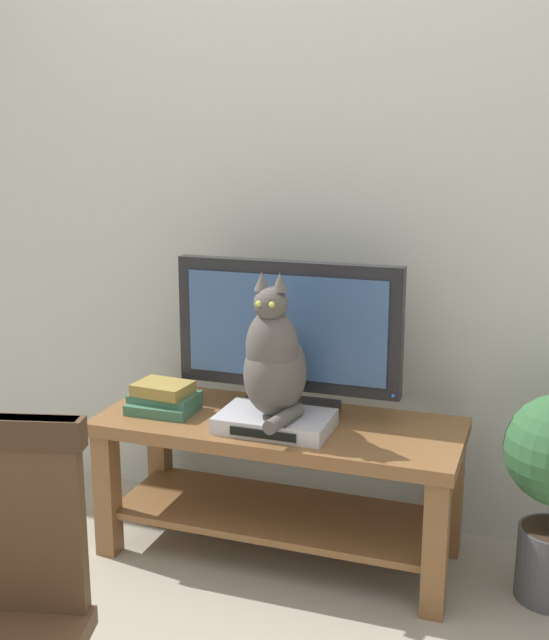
{
  "coord_description": "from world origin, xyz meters",
  "views": [
    {
      "loc": [
        0.8,
        -1.68,
        1.39
      ],
      "look_at": [
        0.0,
        0.6,
        0.83
      ],
      "focal_mm": 44.28,
      "sensor_mm": 36.0,
      "label": 1
    }
  ],
  "objects_px": {
    "tv_stand": "(279,461)",
    "book_stack": "(164,398)",
    "cat": "(274,361)",
    "media_box": "(275,422)",
    "tv": "(288,334)"
  },
  "relations": [
    {
      "from": "tv_stand",
      "to": "book_stack",
      "type": "distance_m",
      "value": 0.45
    },
    {
      "from": "book_stack",
      "to": "tv",
      "type": "bearing_deg",
      "value": 17.59
    },
    {
      "from": "media_box",
      "to": "tv_stand",
      "type": "bearing_deg",
      "value": 99.24
    },
    {
      "from": "tv",
      "to": "cat",
      "type": "xyz_separation_m",
      "value": [
        0.01,
        -0.18,
        -0.04
      ]
    },
    {
      "from": "tv_stand",
      "to": "cat",
      "type": "distance_m",
      "value": 0.39
    },
    {
      "from": "media_box",
      "to": "book_stack",
      "type": "distance_m",
      "value": 0.42
    },
    {
      "from": "media_box",
      "to": "book_stack",
      "type": "bearing_deg",
      "value": 174.8
    },
    {
      "from": "media_box",
      "to": "book_stack",
      "type": "xyz_separation_m",
      "value": [
        -0.42,
        0.04,
        0.02
      ]
    },
    {
      "from": "book_stack",
      "to": "cat",
      "type": "bearing_deg",
      "value": -6.91
    },
    {
      "from": "tv_stand",
      "to": "media_box",
      "type": "relative_size",
      "value": 3.35
    },
    {
      "from": "tv_stand",
      "to": "tv",
      "type": "xyz_separation_m",
      "value": [
        0.0,
        0.09,
        0.42
      ]
    },
    {
      "from": "tv_stand",
      "to": "cat",
      "type": "relative_size",
      "value": 2.58
    },
    {
      "from": "tv",
      "to": "cat",
      "type": "distance_m",
      "value": 0.18
    },
    {
      "from": "cat",
      "to": "book_stack",
      "type": "relative_size",
      "value": 2.07
    },
    {
      "from": "tv_stand",
      "to": "tv",
      "type": "distance_m",
      "value": 0.43
    }
  ]
}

